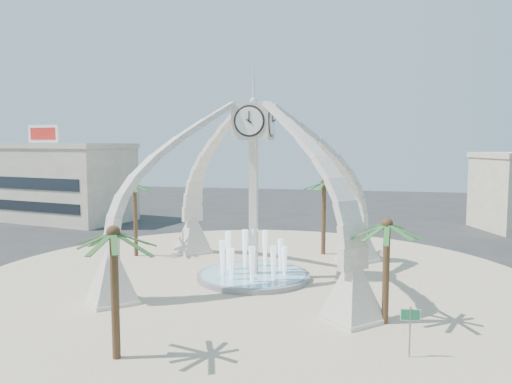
% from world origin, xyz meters
% --- Properties ---
extents(ground, '(140.00, 140.00, 0.00)m').
position_xyz_m(ground, '(0.00, 0.00, 0.00)').
color(ground, '#282828').
rests_on(ground, ground).
extents(plaza, '(40.00, 40.00, 0.06)m').
position_xyz_m(plaza, '(0.00, 0.00, 0.03)').
color(plaza, '#C5B493').
rests_on(plaza, ground).
extents(clock_tower, '(17.94, 17.94, 16.30)m').
position_xyz_m(clock_tower, '(-0.00, -0.00, 6.49)').
color(clock_tower, silver).
rests_on(clock_tower, ground).
extents(fountain, '(8.00, 8.00, 3.62)m').
position_xyz_m(fountain, '(0.00, 0.00, 0.29)').
color(fountain, gray).
rests_on(fountain, ground).
extents(building_nw, '(23.75, 13.73, 11.90)m').
position_xyz_m(building_nw, '(-32.00, 22.00, 4.83)').
color(building_nw, beige).
rests_on(building_nw, ground).
extents(palm_east, '(4.96, 4.96, 6.11)m').
position_xyz_m(palm_east, '(8.77, -7.08, 5.31)').
color(palm_east, brown).
rests_on(palm_east, ground).
extents(palm_west, '(4.26, 4.26, 6.81)m').
position_xyz_m(palm_west, '(-11.34, 4.83, 6.04)').
color(palm_west, brown).
rests_on(palm_west, ground).
extents(palm_north, '(5.19, 5.19, 7.01)m').
position_xyz_m(palm_north, '(4.13, 8.96, 6.17)').
color(palm_north, brown).
rests_on(palm_north, ground).
extents(palm_south, '(4.68, 4.68, 6.43)m').
position_xyz_m(palm_south, '(-3.01, -14.15, 5.63)').
color(palm_south, brown).
rests_on(palm_south, ground).
extents(street_sign, '(0.88, 0.11, 2.39)m').
position_xyz_m(street_sign, '(9.69, -11.22, 1.71)').
color(street_sign, slate).
rests_on(street_sign, ground).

